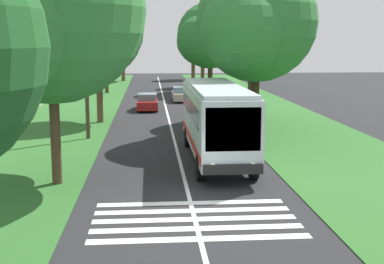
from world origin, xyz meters
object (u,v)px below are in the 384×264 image
Objects in this scene: roadside_tree_right_1 at (202,45)px; roadside_tree_right_4 at (253,25)px; roadside_tree_left_3 at (104,22)px; utility_pole at (86,66)px; roadside_tree_left_1 at (96,35)px; roadside_tree_left_2 at (122,38)px; trailing_car_0 at (147,102)px; roadside_tree_right_0 at (192,44)px; coach_bus at (216,117)px; roadside_tree_right_2 at (208,37)px; trailing_car_1 at (181,94)px; roadside_tree_left_4 at (45,15)px; roadside_tree_right_3 at (250,41)px.

roadside_tree_right_4 is (-36.09, 0.49, 1.49)m from roadside_tree_right_1.
roadside_tree_left_3 is 29.35m from utility_pole.
roadside_tree_left_2 is at bearing 0.31° from roadside_tree_left_1.
trailing_car_0 is at bearing 26.32° from roadside_tree_right_4.
roadside_tree_left_1 is at bearing 160.60° from roadside_tree_right_1.
roadside_tree_left_2 is 18.48m from roadside_tree_left_3.
roadside_tree_right_0 is at bearing 0.59° from roadside_tree_right_1.
roadside_tree_right_1 is (42.79, -3.55, 3.18)m from coach_bus.
roadside_tree_left_2 is at bearing 44.31° from roadside_tree_right_1.
roadside_tree_right_1 is (-13.56, -0.14, -0.05)m from roadside_tree_right_0.
roadside_tree_right_2 is (35.23, -3.50, 4.15)m from coach_bus.
coach_bus is 2.60× the size of trailing_car_1.
coach_bus is 1.05× the size of roadside_tree_right_4.
roadside_tree_right_1 reaches higher than trailing_car_1.
roadside_tree_left_1 is at bearing -179.69° from roadside_tree_left_2.
coach_bus is 1.39× the size of roadside_tree_right_0.
roadside_tree_right_0 is (2.57, -10.59, -0.96)m from roadside_tree_left_2.
roadside_tree_left_4 is at bearing 135.51° from roadside_tree_right_4.
roadside_tree_left_3 reaches higher than roadside_tree_right_1.
roadside_tree_left_1 reaches higher than trailing_car_1.
coach_bus is 1.24× the size of roadside_tree_right_3.
roadside_tree_right_1 is at bearing -57.79° from roadside_tree_left_3.
roadside_tree_right_2 is at bearing -24.25° from trailing_car_0.
roadside_tree_left_1 is 1.14× the size of utility_pole.
trailing_car_1 is 14.11m from roadside_tree_left_3.
roadside_tree_right_2 is at bearing -90.83° from roadside_tree_left_3.
utility_pole is (6.29, 6.98, 2.24)m from coach_bus.
trailing_car_1 is 0.40× the size of roadside_tree_left_4.
trailing_car_0 is 24.85m from roadside_tree_left_4.
trailing_car_0 is at bearing 47.14° from roadside_tree_right_3.
roadside_tree_right_4 is (-6.17, 1.01, 0.94)m from roadside_tree_right_3.
roadside_tree_right_4 is at bearing -167.73° from roadside_tree_left_2.
roadside_tree_right_3 is (-6.98, -7.52, 5.20)m from trailing_car_0.
roadside_tree_left_2 is at bearing 12.27° from roadside_tree_right_4.
roadside_tree_right_0 is 0.78× the size of roadside_tree_right_2.
roadside_tree_left_2 reaches higher than roadside_tree_right_1.
roadside_tree_right_0 is at bearing -28.96° from roadside_tree_left_3.
roadside_tree_left_2 reaches higher than roadside_tree_right_0.
roadside_tree_left_4 is at bearing -178.79° from roadside_tree_left_3.
roadside_tree_right_1 is at bearing -19.40° from roadside_tree_left_1.
roadside_tree_right_4 reaches higher than roadside_tree_right_3.
utility_pole is (-28.94, 10.47, -1.91)m from roadside_tree_right_2.
roadside_tree_left_3 reaches higher than roadside_tree_right_2.
roadside_tree_right_4 is at bearing -87.68° from utility_pole.
roadside_tree_left_3 is 25.73m from roadside_tree_right_3.
roadside_tree_left_1 is 0.89× the size of roadside_tree_left_3.
roadside_tree_left_1 is 1.01× the size of roadside_tree_left_2.
roadside_tree_left_1 is 1.24× the size of roadside_tree_right_1.
roadside_tree_left_4 reaches higher than roadside_tree_right_1.
roadside_tree_left_3 is 1.40× the size of roadside_tree_right_1.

